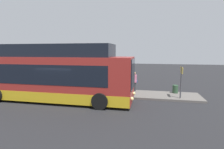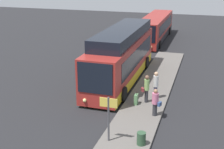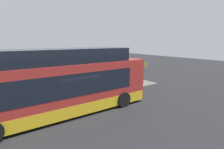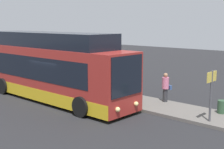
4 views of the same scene
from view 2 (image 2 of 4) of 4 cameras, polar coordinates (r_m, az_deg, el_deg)
The scene contains 10 objects.
ground at distance 23.86m, azimuth 0.76°, elevation -1.69°, with size 80.00×80.00×0.00m, color #232326.
platform at distance 23.22m, azimuth 7.63°, elevation -2.25°, with size 20.00×2.59×0.16m.
bus_lead at distance 24.14m, azimuth 1.79°, elevation 3.15°, with size 11.85×2.83×4.06m.
bus_second at distance 38.77m, azimuth 7.95°, elevation 8.40°, with size 12.59×2.76×2.91m.
passenger_boarding at distance 20.69m, azimuth 8.00°, elevation -1.67°, with size 0.38×0.38×1.85m.
passenger_waiting at distance 18.34m, azimuth 7.94°, elevation -4.92°, with size 0.50×0.64×1.66m.
passenger_with_bags at distance 20.01m, azimuth 6.32°, elevation -2.36°, with size 0.50×0.58×1.84m.
suitcase at distance 19.93m, azimuth 4.43°, elevation -4.54°, with size 0.43×0.20×0.90m.
sign_post at distance 15.32m, azimuth -0.64°, elevation -6.97°, with size 0.10×0.89×2.36m.
trash_bin at distance 15.64m, azimuth 5.38°, elevation -11.57°, with size 0.44×0.44×0.65m.
Camera 2 is at (21.41, 6.36, 8.39)m, focal length 50.00 mm.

